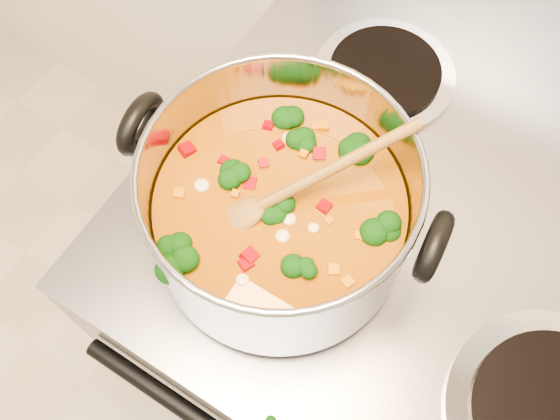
{
  "coord_description": "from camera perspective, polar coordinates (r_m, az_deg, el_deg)",
  "views": [
    {
      "loc": [
        0.02,
        0.76,
        1.64
      ],
      "look_at": [
        -0.14,
        1.02,
        1.01
      ],
      "focal_mm": 40.0,
      "sensor_mm": 36.0,
      "label": 1
    }
  ],
  "objects": [
    {
      "name": "cooktop_crumbs",
      "position": [
        0.78,
        7.87,
        -2.68
      ],
      "size": [
        0.12,
        0.34,
        0.01
      ],
      "color": "black",
      "rests_on": "electric_range"
    },
    {
      "name": "stockpot",
      "position": [
        0.7,
        -0.01,
        0.04
      ],
      "size": [
        0.36,
        0.3,
        0.18
      ],
      "rotation": [
        0.0,
        0.0,
        0.12
      ],
      "color": "#9E9EA6",
      "rests_on": "electric_range"
    },
    {
      "name": "electric_range",
      "position": [
        1.24,
        10.71,
        -10.0
      ],
      "size": [
        0.8,
        0.72,
        1.08
      ],
      "color": "gray",
      "rests_on": "ground"
    },
    {
      "name": "wooden_spoon",
      "position": [
        0.67,
        0.49,
        1.57
      ],
      "size": [
        0.16,
        0.2,
        0.1
      ],
      "rotation": [
        0.0,
        0.0,
        0.91
      ],
      "color": "brown",
      "rests_on": "stockpot"
    }
  ]
}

